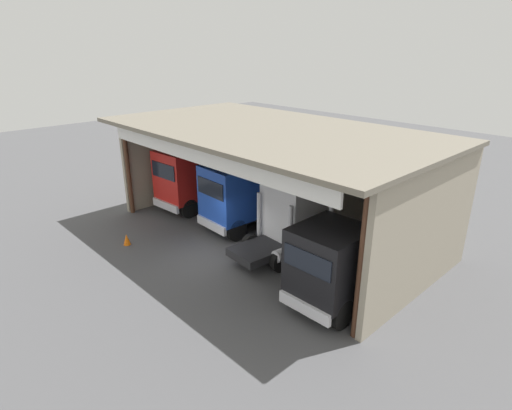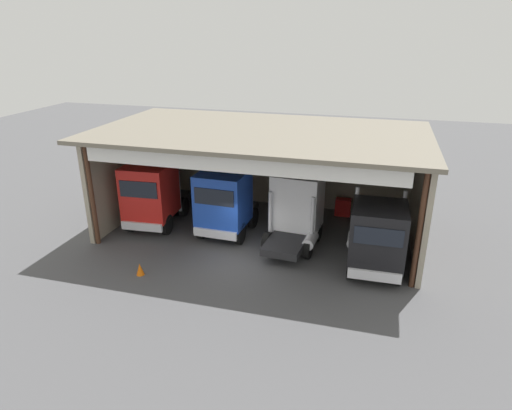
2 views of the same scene
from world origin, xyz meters
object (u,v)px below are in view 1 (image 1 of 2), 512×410
(truck_white_center_right_bay, at_px, (289,217))
(traffic_cone, at_px, (127,239))
(oil_drum, at_px, (270,193))
(truck_red_center_left_bay, at_px, (187,178))
(tool_cart, at_px, (376,230))
(truck_black_center_bay, at_px, (334,265))
(truck_blue_right_bay, at_px, (233,197))

(truck_white_center_right_bay, bearing_deg, traffic_cone, -135.49)
(oil_drum, bearing_deg, truck_red_center_left_bay, -115.96)
(truck_red_center_left_bay, bearing_deg, tool_cart, -159.79)
(oil_drum, bearing_deg, truck_white_center_right_bay, -38.66)
(truck_red_center_left_bay, xyz_separation_m, truck_white_center_right_bay, (7.97, 0.13, -0.06))
(truck_white_center_right_bay, bearing_deg, tool_cart, 69.48)
(truck_red_center_left_bay, relative_size, truck_white_center_right_bay, 1.23)
(truck_black_center_bay, bearing_deg, truck_red_center_left_bay, -9.67)
(truck_white_center_right_bay, bearing_deg, truck_black_center_bay, -21.84)
(truck_red_center_left_bay, relative_size, truck_black_center_bay, 1.05)
(oil_drum, xyz_separation_m, tool_cart, (7.71, -0.21, 0.06))
(truck_black_center_bay, relative_size, traffic_cone, 9.38)
(truck_red_center_left_bay, bearing_deg, truck_black_center_bay, 167.29)
(oil_drum, bearing_deg, tool_cart, -1.53)
(traffic_cone, bearing_deg, truck_white_center_right_bay, 40.00)
(tool_cart, height_order, traffic_cone, tool_cart)
(truck_white_center_right_bay, distance_m, oil_drum, 7.42)
(truck_blue_right_bay, bearing_deg, tool_cart, -140.32)
(oil_drum, xyz_separation_m, traffic_cone, (-0.42, -9.67, -0.16))
(truck_white_center_right_bay, bearing_deg, truck_red_center_left_bay, -174.55)
(truck_blue_right_bay, bearing_deg, truck_black_center_bay, 168.75)
(truck_red_center_left_bay, relative_size, traffic_cone, 9.89)
(truck_red_center_left_bay, distance_m, truck_blue_right_bay, 4.18)
(truck_black_center_bay, xyz_separation_m, traffic_cone, (-10.11, -3.14, -1.48))
(tool_cart, distance_m, traffic_cone, 12.49)
(truck_black_center_bay, distance_m, traffic_cone, 10.69)
(truck_black_center_bay, distance_m, oil_drum, 11.76)
(truck_red_center_left_bay, height_order, tool_cart, truck_red_center_left_bay)
(truck_white_center_right_bay, xyz_separation_m, oil_drum, (-5.69, 4.55, -1.44))
(truck_blue_right_bay, bearing_deg, truck_white_center_right_bay, -175.84)
(truck_blue_right_bay, height_order, tool_cart, truck_blue_right_bay)
(tool_cart, bearing_deg, oil_drum, 178.47)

